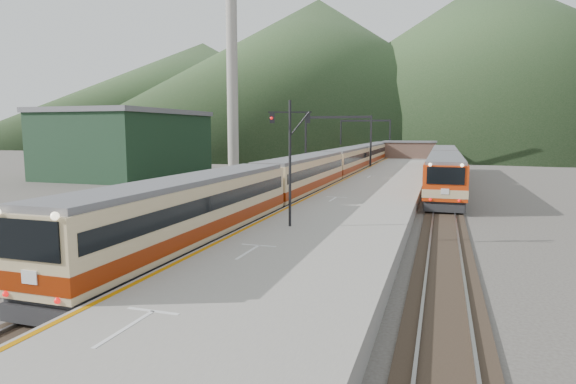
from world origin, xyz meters
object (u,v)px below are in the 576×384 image
(main_train, at_px, (347,163))
(worker, at_px, (27,244))
(second_train, at_px, (444,166))
(signal_mast, at_px, (290,150))

(main_train, height_order, worker, main_train)
(second_train, height_order, signal_mast, signal_mast)
(second_train, distance_m, worker, 43.14)
(second_train, xyz_separation_m, signal_mast, (-7.69, -32.37, 2.85))
(main_train, height_order, signal_mast, signal_mast)
(main_train, bearing_deg, second_train, -15.58)
(worker, bearing_deg, signal_mast, -119.14)
(main_train, relative_size, second_train, 2.32)
(second_train, bearing_deg, main_train, 164.42)
(main_train, bearing_deg, signal_mast, -83.89)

